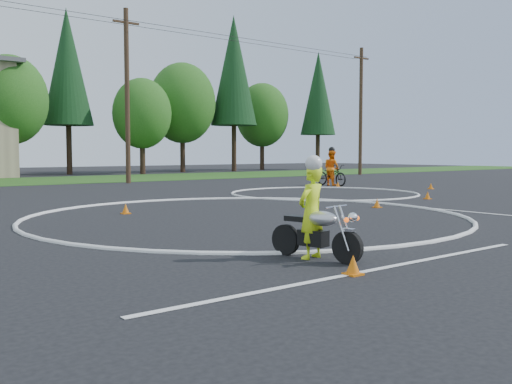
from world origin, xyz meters
TOP-DOWN VIEW (x-y plane):
  - ground at (0.00, 0.00)m, footprint 120.00×120.00m
  - grass_strip at (0.00, 27.00)m, footprint 120.00×10.00m
  - course_markings at (2.17, 4.35)m, footprint 19.05×19.05m
  - primary_motorcycle at (-2.95, -2.83)m, footprint 0.62×1.78m
  - rider_primary_grp at (-2.96, -2.70)m, footprint 0.64×0.49m
  - rider_second_grp at (12.50, 11.93)m, footprint 0.84×2.20m
  - traffic_cones at (5.97, 3.42)m, footprint 17.92×14.89m
  - treeline at (14.78, 34.61)m, footprint 38.20×8.10m
  - utility_poles at (5.00, 21.00)m, footprint 41.60×1.12m

SIDE VIEW (x-z plane):
  - ground at x=0.00m, z-range 0.00..0.00m
  - course_markings at x=2.17m, z-range -0.05..0.07m
  - grass_strip at x=0.00m, z-range 0.00..0.02m
  - traffic_cones at x=5.97m, z-range -0.01..0.29m
  - primary_motorcycle at x=-2.95m, z-range -0.01..0.93m
  - rider_second_grp at x=12.50m, z-range -0.31..1.78m
  - rider_primary_grp at x=-2.96m, z-range -0.03..1.72m
  - utility_poles at x=5.00m, z-range 0.20..10.20m
  - treeline at x=14.78m, z-range -0.64..13.88m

